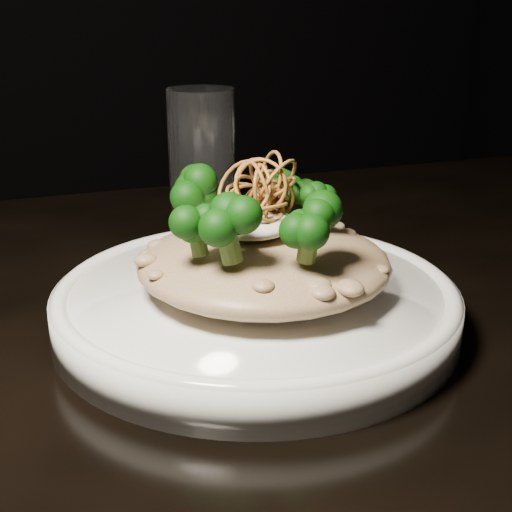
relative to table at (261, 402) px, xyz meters
The scene contains 7 objects.
table is the anchor object (origin of this frame).
plate 0.10m from the table, 118.63° to the right, with size 0.29×0.29×0.03m, color white.
risotto 0.14m from the table, 107.08° to the right, with size 0.18×0.18×0.04m, color brown.
broccoli 0.18m from the table, 119.33° to the right, with size 0.13×0.13×0.05m, color black, non-canonical shape.
cheese 0.16m from the table, 128.75° to the right, with size 0.07×0.07×0.02m, color silver.
shallots 0.19m from the table, 111.39° to the right, with size 0.05×0.05×0.03m, color brown, non-canonical shape.
drinking_glass 0.34m from the table, 82.72° to the left, with size 0.08×0.08×0.13m, color silver.
Camera 1 is at (-0.18, -0.48, 0.98)m, focal length 50.00 mm.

